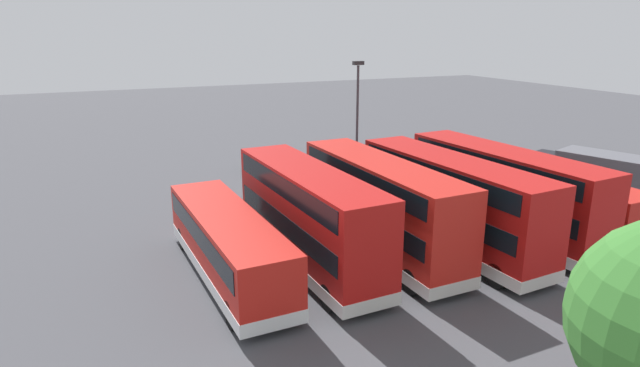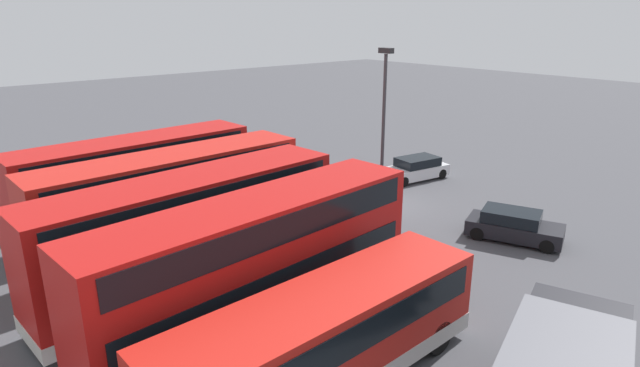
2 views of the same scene
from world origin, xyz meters
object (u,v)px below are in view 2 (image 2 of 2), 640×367
at_px(car_small_green, 415,169).
at_px(bus_single_deck_sixth, 114,180).
at_px(bus_double_decker_second, 258,262).
at_px(bus_double_decker_third, 193,232).
at_px(car_hatchback_silver, 514,226).
at_px(lamp_post_tall, 383,127).
at_px(bus_double_decker_fourth, 173,202).
at_px(bus_double_decker_fifth, 137,182).
at_px(bus_single_deck_near_end, 325,338).

bearing_deg(car_small_green, bus_single_deck_sixth, 66.56).
height_order(bus_double_decker_second, bus_double_decker_third, same).
bearing_deg(car_hatchback_silver, bus_single_deck_sixth, 37.45).
xyz_separation_m(bus_double_decker_third, lamp_post_tall, (-0.11, -10.01, 2.55)).
height_order(bus_double_decker_fourth, bus_double_decker_fifth, same).
bearing_deg(car_small_green, lamp_post_tall, 117.67).
relative_size(bus_single_deck_near_end, bus_double_decker_third, 0.87).
distance_m(bus_single_deck_near_end, bus_double_decker_fifth, 14.51).
bearing_deg(bus_single_deck_near_end, lamp_post_tall, -54.14).
distance_m(bus_double_decker_second, car_hatchback_silver, 13.32).
bearing_deg(bus_double_decker_fifth, bus_double_decker_third, 172.96).
distance_m(bus_double_decker_fifth, bus_single_deck_sixth, 3.83).
relative_size(bus_single_deck_near_end, bus_double_decker_fifth, 0.92).
bearing_deg(bus_single_deck_sixth, bus_double_decker_fourth, 178.59).
xyz_separation_m(bus_double_decker_fifth, bus_single_deck_sixth, (3.73, -0.20, -0.83)).
bearing_deg(bus_double_decker_fourth, bus_double_decker_fifth, 0.23).
bearing_deg(bus_single_deck_sixth, bus_double_decker_third, 174.31).
distance_m(car_hatchback_silver, lamp_post_tall, 7.58).
relative_size(bus_double_decker_fourth, car_hatchback_silver, 2.54).
relative_size(bus_single_deck_sixth, car_hatchback_silver, 2.43).
bearing_deg(bus_single_deck_sixth, lamp_post_tall, -141.01).
distance_m(bus_single_deck_near_end, bus_single_deck_sixth, 18.22).
xyz_separation_m(bus_double_decker_fourth, bus_single_deck_sixth, (7.47, -0.18, -0.83)).
height_order(bus_single_deck_near_end, bus_double_decker_fourth, bus_double_decker_fourth).
distance_m(bus_single_deck_sixth, car_hatchback_silver, 20.42).
xyz_separation_m(bus_double_decker_third, car_hatchback_silver, (-5.29, -13.49, -1.75)).
bearing_deg(bus_double_decker_fifth, bus_double_decker_fourth, -179.77).
xyz_separation_m(bus_double_decker_third, car_small_green, (3.81, -17.48, -1.75)).
height_order(bus_double_decker_second, car_small_green, bus_double_decker_second).
xyz_separation_m(bus_double_decker_second, car_hatchback_silver, (-1.63, -13.11, -1.75)).
bearing_deg(lamp_post_tall, car_hatchback_silver, -146.07).
xyz_separation_m(bus_double_decker_second, bus_double_decker_fourth, (7.10, -0.52, -0.00)).
xyz_separation_m(bus_single_deck_near_end, car_small_green, (11.08, -17.39, -0.92)).
bearing_deg(bus_single_deck_near_end, bus_single_deck_sixth, -3.14).
xyz_separation_m(bus_double_decker_third, bus_double_decker_fourth, (3.44, -0.90, -0.00)).
xyz_separation_m(bus_double_decker_fourth, bus_double_decker_fifth, (3.74, 0.01, -0.00)).
bearing_deg(bus_single_deck_sixth, bus_single_deck_near_end, 176.86).
bearing_deg(bus_double_decker_second, bus_double_decker_third, 5.98).
relative_size(bus_double_decker_second, car_small_green, 2.63).
relative_size(car_hatchback_silver, lamp_post_tall, 0.53).
height_order(car_hatchback_silver, lamp_post_tall, lamp_post_tall).
bearing_deg(bus_double_decker_third, lamp_post_tall, -90.63).
bearing_deg(bus_double_decker_fifth, lamp_post_tall, -128.63).
bearing_deg(bus_single_deck_sixth, bus_double_decker_second, 177.24).
height_order(bus_single_deck_near_end, bus_single_deck_sixth, same).
height_order(bus_double_decker_fifth, car_small_green, bus_double_decker_fifth).
distance_m(bus_double_decker_third, bus_double_decker_fifth, 7.24).
bearing_deg(bus_double_decker_second, car_small_green, -66.42).
distance_m(bus_double_decker_fifth, lamp_post_tall, 11.95).
bearing_deg(bus_double_decker_fourth, car_hatchback_silver, -124.72).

